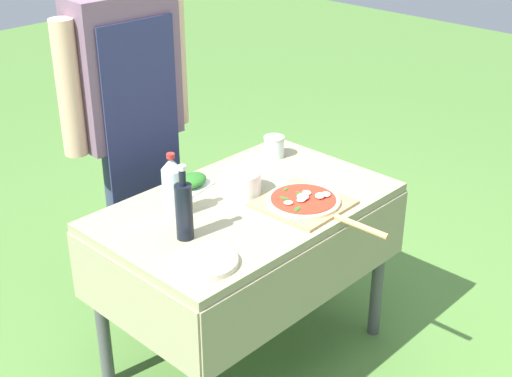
{
  "coord_description": "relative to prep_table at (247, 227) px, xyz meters",
  "views": [
    {
      "loc": [
        -1.73,
        -1.7,
        2.02
      ],
      "look_at": [
        0.05,
        0.0,
        0.79
      ],
      "focal_mm": 50.0,
      "sensor_mm": 36.0,
      "label": 1
    }
  ],
  "objects": [
    {
      "name": "pizza_on_peel",
      "position": [
        0.14,
        -0.18,
        0.13
      ],
      "size": [
        0.32,
        0.54,
        0.05
      ],
      "rotation": [
        0.0,
        0.0,
        0.03
      ],
      "color": "tan",
      "rests_on": "prep_table"
    },
    {
      "name": "plate_stack",
      "position": [
        -0.41,
        -0.21,
        0.12
      ],
      "size": [
        0.22,
        0.22,
        0.02
      ],
      "color": "beige",
      "rests_on": "prep_table"
    },
    {
      "name": "mixing_tub",
      "position": [
        0.05,
        0.07,
        0.16
      ],
      "size": [
        0.16,
        0.16,
        0.09
      ],
      "primitive_type": "cylinder",
      "color": "silver",
      "rests_on": "prep_table"
    },
    {
      "name": "oil_bottle",
      "position": [
        -0.34,
        -0.03,
        0.22
      ],
      "size": [
        0.06,
        0.06,
        0.28
      ],
      "color": "black",
      "rests_on": "prep_table"
    },
    {
      "name": "sauce_jar",
      "position": [
        0.4,
        0.22,
        0.15
      ],
      "size": [
        0.09,
        0.09,
        0.09
      ],
      "color": "silver",
      "rests_on": "prep_table"
    },
    {
      "name": "water_bottle",
      "position": [
        -0.26,
        0.13,
        0.23
      ],
      "size": [
        0.08,
        0.08,
        0.25
      ],
      "color": "silver",
      "rests_on": "prep_table"
    },
    {
      "name": "prep_table",
      "position": [
        0.0,
        0.0,
        0.0
      ],
      "size": [
        1.16,
        0.73,
        0.75
      ],
      "color": "gray",
      "rests_on": "ground"
    },
    {
      "name": "herb_container",
      "position": [
        -0.05,
        0.25,
        0.14
      ],
      "size": [
        0.18,
        0.14,
        0.05
      ],
      "rotation": [
        0.0,
        0.0,
        0.19
      ],
      "color": "silver",
      "rests_on": "prep_table"
    },
    {
      "name": "ground_plane",
      "position": [
        0.0,
        0.0,
        -0.64
      ],
      "size": [
        12.0,
        12.0,
        0.0
      ],
      "primitive_type": "plane",
      "color": "#517F38"
    },
    {
      "name": "person_cook",
      "position": [
        -0.03,
        0.67,
        0.35
      ],
      "size": [
        0.63,
        0.22,
        1.67
      ],
      "rotation": [
        0.0,
        0.0,
        3.09
      ],
      "color": "#333D56",
      "rests_on": "ground"
    }
  ]
}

